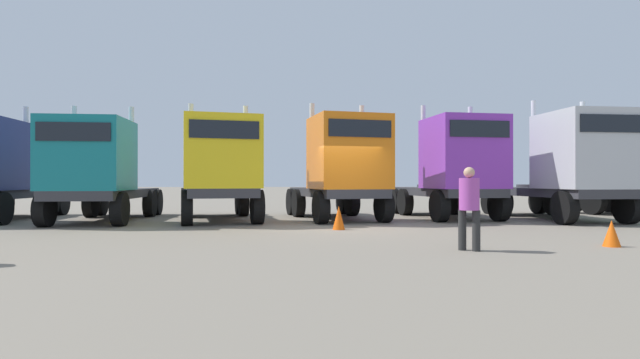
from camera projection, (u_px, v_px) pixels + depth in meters
ground at (347, 228)px, 14.76m from camera, size 200.00×200.00×0.00m
semi_truck_teal at (96, 170)px, 16.37m from camera, size 2.86×6.48×3.97m
semi_truck_yellow at (220, 168)px, 16.85m from camera, size 3.77×6.52×4.09m
semi_truck_orange at (343, 167)px, 17.36m from camera, size 3.63×6.07×4.19m
semi_truck_purple at (456, 167)px, 18.04m from camera, size 3.17×6.05×4.24m
semi_truck_silver at (572, 165)px, 17.16m from camera, size 2.94×6.56×4.30m
visitor_with_camera at (469, 202)px, 9.93m from camera, size 0.56×0.56×1.68m
traffic_cone_near at (339, 218)px, 14.20m from camera, size 0.36×0.36×0.69m
traffic_cone_far at (612, 233)px, 10.54m from camera, size 0.36×0.36×0.57m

